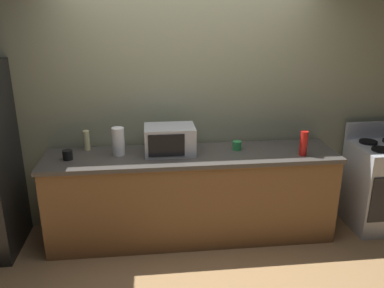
# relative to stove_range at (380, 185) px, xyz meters

# --- Properties ---
(ground_plane) EXTENTS (8.00, 8.00, 0.00)m
(ground_plane) POSITION_rel_stove_range_xyz_m (-2.00, -0.40, -0.46)
(ground_plane) COLOR #A87F51
(back_wall) EXTENTS (6.40, 0.10, 2.70)m
(back_wall) POSITION_rel_stove_range_xyz_m (-2.00, 0.41, 0.89)
(back_wall) COLOR gray
(back_wall) RESTS_ON ground_plane
(counter_run) EXTENTS (2.84, 0.64, 0.90)m
(counter_run) POSITION_rel_stove_range_xyz_m (-2.00, 0.00, -0.01)
(counter_run) COLOR brown
(counter_run) RESTS_ON ground_plane
(stove_range) EXTENTS (0.60, 0.61, 1.08)m
(stove_range) POSITION_rel_stove_range_xyz_m (0.00, 0.00, 0.00)
(stove_range) COLOR #B7BABF
(stove_range) RESTS_ON ground_plane
(microwave) EXTENTS (0.48, 0.35, 0.27)m
(microwave) POSITION_rel_stove_range_xyz_m (-2.21, 0.05, 0.57)
(microwave) COLOR #B7BABF
(microwave) RESTS_ON counter_run
(paper_towel_roll) EXTENTS (0.12, 0.12, 0.27)m
(paper_towel_roll) POSITION_rel_stove_range_xyz_m (-2.70, 0.05, 0.57)
(paper_towel_roll) COLOR white
(paper_towel_roll) RESTS_ON counter_run
(bottle_hot_sauce) EXTENTS (0.07, 0.07, 0.24)m
(bottle_hot_sauce) POSITION_rel_stove_range_xyz_m (-0.95, -0.16, 0.56)
(bottle_hot_sauce) COLOR red
(bottle_hot_sauce) RESTS_ON counter_run
(bottle_hand_soap) EXTENTS (0.06, 0.06, 0.20)m
(bottle_hand_soap) POSITION_rel_stove_range_xyz_m (-3.02, 0.23, 0.54)
(bottle_hand_soap) COLOR beige
(bottle_hand_soap) RESTS_ON counter_run
(mug_green) EXTENTS (0.09, 0.09, 0.09)m
(mug_green) POSITION_rel_stove_range_xyz_m (-1.54, 0.07, 0.48)
(mug_green) COLOR #2D8C47
(mug_green) RESTS_ON counter_run
(mug_black) EXTENTS (0.09, 0.09, 0.09)m
(mug_black) POSITION_rel_stove_range_xyz_m (-3.16, -0.02, 0.48)
(mug_black) COLOR black
(mug_black) RESTS_ON counter_run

